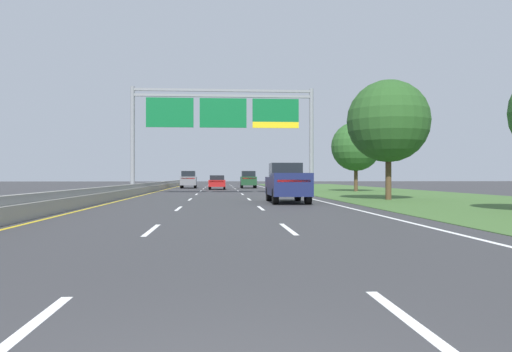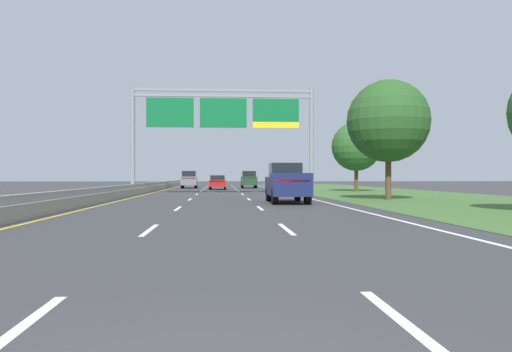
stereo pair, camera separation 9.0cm
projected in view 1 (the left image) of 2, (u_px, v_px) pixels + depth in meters
The scene contains 11 objects.
ground_plane at pixel (220, 195), 38.00m from camera, with size 220.00×220.00×0.00m, color #333335.
lane_striping at pixel (220, 196), 37.55m from camera, with size 11.96×106.00×0.01m.
grass_verge_right at pixel (398, 195), 39.04m from camera, with size 14.00×110.00×0.02m, color #3D602D.
median_barrier_concrete at pixel (131, 191), 37.51m from camera, with size 0.60×110.00×0.85m.
overhead_sign_gantry at pixel (223, 118), 41.05m from camera, with size 15.06×0.42×8.76m.
pickup_truck_navy at pixel (287, 183), 27.62m from camera, with size 2.06×5.42×2.20m.
car_grey_left_lane_suv at pixel (189, 179), 61.67m from camera, with size 2.00×4.74×2.11m.
car_red_centre_lane_sedan at pixel (217, 182), 55.61m from camera, with size 1.85×4.41×1.57m.
car_darkgreen_right_lane_suv at pixel (248, 179), 62.18m from camera, with size 1.98×4.73×2.11m.
roadside_tree_mid at pixel (388, 121), 30.64m from camera, with size 5.05×5.05×7.37m.
roadside_tree_far at pixel (356, 147), 48.18m from camera, with size 4.74×4.74×6.71m.
Camera 1 is at (-0.04, -3.11, 1.44)m, focal length 35.09 mm.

